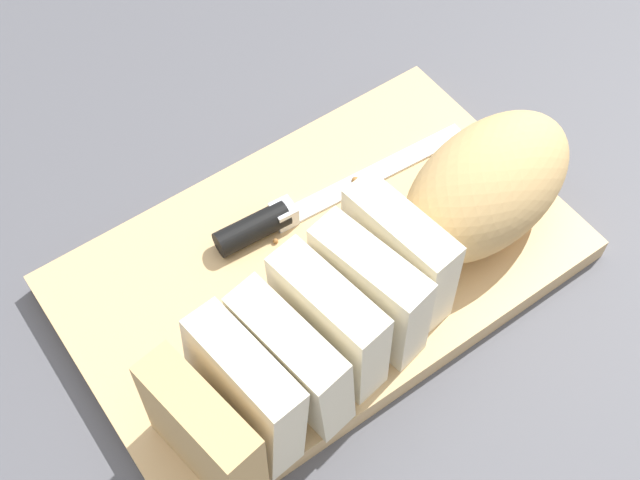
# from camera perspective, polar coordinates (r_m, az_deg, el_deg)

# --- Properties ---
(ground_plane) EXTENTS (3.00, 3.00, 0.00)m
(ground_plane) POSITION_cam_1_polar(r_m,az_deg,el_deg) (0.74, -0.00, -2.29)
(ground_plane) COLOR #4C4C51
(cutting_board) EXTENTS (0.45, 0.29, 0.02)m
(cutting_board) POSITION_cam_1_polar(r_m,az_deg,el_deg) (0.73, -0.00, -1.82)
(cutting_board) COLOR tan
(cutting_board) RESTS_ON ground_plane
(bread_loaf) EXTENTS (0.43, 0.14, 0.10)m
(bread_loaf) POSITION_cam_1_polar(r_m,az_deg,el_deg) (0.66, 5.69, -1.29)
(bread_loaf) COLOR tan
(bread_loaf) RESTS_ON cutting_board
(bread_knife) EXTENTS (0.26, 0.05, 0.02)m
(bread_knife) POSITION_cam_1_polar(r_m,az_deg,el_deg) (0.73, -2.57, 1.74)
(bread_knife) COLOR silver
(bread_knife) RESTS_ON cutting_board
(crumb_near_knife) EXTENTS (0.01, 0.01, 0.01)m
(crumb_near_knife) POSITION_cam_1_polar(r_m,az_deg,el_deg) (0.76, 2.46, 4.12)
(crumb_near_knife) COLOR #996633
(crumb_near_knife) RESTS_ON cutting_board
(crumb_near_loaf) EXTENTS (0.01, 0.01, 0.01)m
(crumb_near_loaf) POSITION_cam_1_polar(r_m,az_deg,el_deg) (0.69, 1.12, -4.44)
(crumb_near_loaf) COLOR #996633
(crumb_near_loaf) RESTS_ON cutting_board
(crumb_stray_left) EXTENTS (0.00, 0.00, 0.00)m
(crumb_stray_left) POSITION_cam_1_polar(r_m,az_deg,el_deg) (0.73, 3.09, 0.31)
(crumb_stray_left) COLOR #996633
(crumb_stray_left) RESTS_ON cutting_board
(crumb_stray_right) EXTENTS (0.00, 0.00, 0.00)m
(crumb_stray_right) POSITION_cam_1_polar(r_m,az_deg,el_deg) (0.73, -3.08, -0.06)
(crumb_stray_right) COLOR #996633
(crumb_stray_right) RESTS_ON cutting_board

